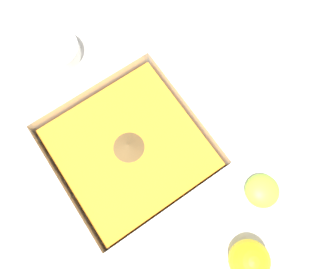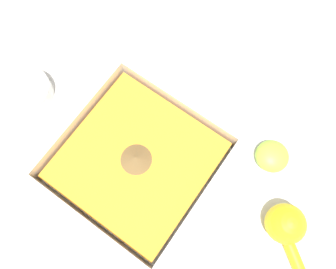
% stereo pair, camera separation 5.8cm
% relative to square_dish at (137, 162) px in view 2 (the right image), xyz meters
% --- Properties ---
extents(ground_plane, '(4.00, 4.00, 0.00)m').
position_rel_square_dish_xyz_m(ground_plane, '(-0.01, -0.03, -0.03)').
color(ground_plane, beige).
extents(square_dish, '(0.26, 0.26, 0.07)m').
position_rel_square_dish_xyz_m(square_dish, '(0.00, 0.00, 0.00)').
color(square_dish, silver).
rests_on(square_dish, ground_plane).
extents(spice_bowl, '(0.09, 0.09, 0.03)m').
position_rel_square_dish_xyz_m(spice_bowl, '(0.26, 0.01, -0.01)').
color(spice_bowl, silver).
rests_on(spice_bowl, ground_plane).
extents(lemon_squeezer, '(0.18, 0.15, 0.07)m').
position_rel_square_dish_xyz_m(lemon_squeezer, '(-0.28, -0.05, 0.00)').
color(lemon_squeezer, yellow).
rests_on(lemon_squeezer, ground_plane).
extents(lemon_half, '(0.06, 0.06, 0.03)m').
position_rel_square_dish_xyz_m(lemon_half, '(-0.19, -0.15, -0.01)').
color(lemon_half, '#93CC38').
rests_on(lemon_half, ground_plane).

